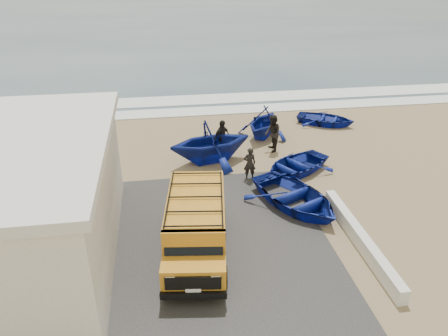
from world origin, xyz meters
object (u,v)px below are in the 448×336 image
fisherman_middle (272,134)px  parapet (360,239)px  fisherman_back (222,137)px  fisherman_front (250,164)px  boat_far_right (326,119)px  boat_near_left (295,197)px  boat_mid_left (210,141)px  van (196,225)px  boat_far_left (264,122)px  boat_near_right (295,165)px

fisherman_middle → parapet: bearing=7.8°
fisherman_back → fisherman_front: bearing=-112.3°
boat_far_right → fisherman_back: fisherman_back is taller
parapet → boat_near_left: 3.25m
boat_mid_left → fisherman_back: (0.69, 0.86, -0.17)m
parapet → fisherman_back: bearing=113.4°
parapet → fisherman_front: fisherman_front is taller
boat_near_left → van: bearing=-175.8°
van → boat_far_left: van is taller
fisherman_middle → fisherman_front: bearing=-31.6°
boat_near_left → fisherman_middle: fisherman_middle is taller
boat_near_right → fisherman_back: 4.09m
boat_near_left → boat_far_right: size_ratio=1.29×
boat_mid_left → boat_far_right: boat_mid_left is taller
boat_far_left → fisherman_front: bearing=-77.8°
van → boat_far_left: (4.68, 9.89, -0.27)m
van → boat_mid_left: bearing=86.4°
boat_near_right → fisherman_front: (-2.26, -0.31, 0.39)m
boat_mid_left → fisherman_back: 1.11m
boat_near_left → boat_far_left: boat_far_left is taller
boat_far_right → parapet: bearing=-163.8°
van → fisherman_front: van is taller
fisherman_back → van: bearing=-142.4°
parapet → fisherman_back: size_ratio=3.35×
parapet → boat_near_left: boat_near_left is taller
boat_far_left → fisherman_back: bearing=-111.6°
boat_far_right → boat_near_left: bearing=-176.6°
boat_far_left → boat_far_right: size_ratio=0.98×
parapet → boat_near_right: (-0.59, 5.84, 0.10)m
fisherman_back → boat_near_left: bearing=-106.9°
van → fisherman_front: (2.89, 5.05, -0.37)m
boat_far_right → boat_near_right: bearing=178.7°
fisherman_front → boat_near_right: bearing=-170.7°
fisherman_middle → boat_far_right: bearing=128.7°
van → fisherman_back: 8.27m
parapet → boat_mid_left: bearing=119.8°
boat_near_right → fisherman_middle: 2.64m
van → fisherman_front: bearing=67.6°
boat_near_left → boat_far_left: size_ratio=1.32×
boat_near_left → boat_mid_left: size_ratio=1.07×
boat_near_left → boat_mid_left: (-2.85, 4.75, 0.61)m
boat_mid_left → boat_far_left: size_ratio=1.23×
boat_mid_left → fisherman_middle: 3.37m
boat_near_right → fisherman_middle: bearing=159.2°
parapet → boat_far_right: (3.05, 11.61, 0.07)m
boat_near_right → boat_near_left: bearing=-48.8°
boat_far_left → fisherman_back: fisherman_back is taller
parapet → boat_far_left: 10.44m
boat_far_right → fisherman_front: size_ratio=2.18×
boat_near_left → boat_mid_left: 5.57m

